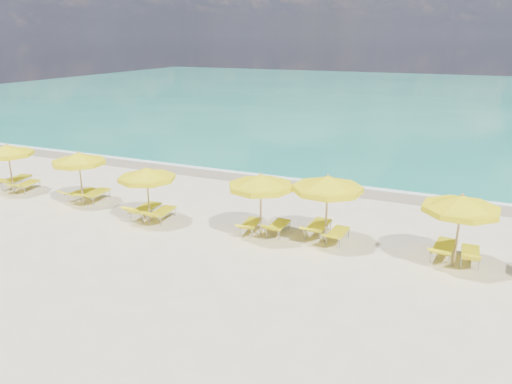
% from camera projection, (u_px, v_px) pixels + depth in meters
% --- Properties ---
extents(ground_plane, '(120.00, 120.00, 0.00)m').
position_uv_depth(ground_plane, '(240.00, 233.00, 19.01)').
color(ground_plane, beige).
extents(ocean, '(120.00, 80.00, 0.30)m').
position_uv_depth(ocean, '(412.00, 97.00, 60.77)').
color(ocean, '#167F66').
rests_on(ocean, ground).
extents(wet_sand_band, '(120.00, 2.60, 0.01)m').
position_uv_depth(wet_sand_band, '(303.00, 183.00, 25.45)').
color(wet_sand_band, tan).
rests_on(wet_sand_band, ground).
extents(foam_line, '(120.00, 1.20, 0.03)m').
position_uv_depth(foam_line, '(308.00, 179.00, 26.15)').
color(foam_line, white).
rests_on(foam_line, ground).
extents(whitecap_near, '(14.00, 0.36, 0.05)m').
position_uv_depth(whitecap_near, '(268.00, 139.00, 36.15)').
color(whitecap_near, white).
rests_on(whitecap_near, ground).
extents(whitecap_far, '(18.00, 0.30, 0.05)m').
position_uv_depth(whitecap_far, '(480.00, 138.00, 36.76)').
color(whitecap_far, white).
rests_on(whitecap_far, ground).
extents(umbrella_1, '(2.57, 2.57, 2.36)m').
position_uv_depth(umbrella_1, '(8.00, 151.00, 23.43)').
color(umbrella_1, tan).
rests_on(umbrella_1, ground).
extents(umbrella_2, '(2.93, 2.93, 2.37)m').
position_uv_depth(umbrella_2, '(79.00, 159.00, 21.83)').
color(umbrella_2, tan).
rests_on(umbrella_2, ground).
extents(umbrella_3, '(2.30, 2.30, 2.30)m').
position_uv_depth(umbrella_3, '(147.00, 175.00, 19.58)').
color(umbrella_3, tan).
rests_on(umbrella_3, ground).
extents(umbrella_4, '(2.74, 2.74, 2.47)m').
position_uv_depth(umbrella_4, '(261.00, 182.00, 18.07)').
color(umbrella_4, tan).
rests_on(umbrella_4, ground).
extents(umbrella_5, '(3.16, 3.16, 2.57)m').
position_uv_depth(umbrella_5, '(328.00, 184.00, 17.51)').
color(umbrella_5, tan).
rests_on(umbrella_5, ground).
extents(umbrella_6, '(3.12, 3.12, 2.48)m').
position_uv_depth(umbrella_6, '(461.00, 204.00, 15.66)').
color(umbrella_6, tan).
rests_on(umbrella_6, ground).
extents(lounger_1_left, '(0.99, 2.13, 0.83)m').
position_uv_depth(lounger_1_left, '(16.00, 182.00, 24.64)').
color(lounger_1_left, '#A5A8AD').
rests_on(lounger_1_left, ground).
extents(lounger_1_right, '(0.85, 1.82, 0.64)m').
position_uv_depth(lounger_1_right, '(27.00, 187.00, 24.11)').
color(lounger_1_right, '#A5A8AD').
rests_on(lounger_1_right, ground).
extents(lounger_2_left, '(0.88, 1.82, 0.68)m').
position_uv_depth(lounger_2_left, '(81.00, 195.00, 22.82)').
color(lounger_2_left, '#A5A8AD').
rests_on(lounger_2_left, ground).
extents(lounger_2_right, '(0.77, 1.96, 0.70)m').
position_uv_depth(lounger_2_right, '(96.00, 196.00, 22.57)').
color(lounger_2_right, '#A5A8AD').
rests_on(lounger_2_right, ground).
extents(lounger_3_left, '(0.76, 2.01, 0.85)m').
position_uv_depth(lounger_3_left, '(145.00, 212.00, 20.51)').
color(lounger_3_left, '#A5A8AD').
rests_on(lounger_3_left, ground).
extents(lounger_3_right, '(0.74, 1.88, 0.74)m').
position_uv_depth(lounger_3_right, '(162.00, 215.00, 20.20)').
color(lounger_3_right, '#A5A8AD').
rests_on(lounger_3_right, ground).
extents(lounger_4_left, '(0.72, 1.71, 0.66)m').
position_uv_depth(lounger_4_left, '(250.00, 227.00, 19.03)').
color(lounger_4_left, '#A5A8AD').
rests_on(lounger_4_left, ground).
extents(lounger_4_right, '(0.58, 1.71, 0.71)m').
position_uv_depth(lounger_4_right, '(278.00, 229.00, 18.84)').
color(lounger_4_right, '#A5A8AD').
rests_on(lounger_4_right, ground).
extents(lounger_5_left, '(0.69, 2.02, 0.76)m').
position_uv_depth(lounger_5_left, '(318.00, 230.00, 18.67)').
color(lounger_5_left, '#A5A8AD').
rests_on(lounger_5_left, ground).
extents(lounger_5_right, '(0.63, 1.75, 0.65)m').
position_uv_depth(lounger_5_right, '(337.00, 236.00, 18.13)').
color(lounger_5_right, '#A5A8AD').
rests_on(lounger_5_right, ground).
extents(lounger_6_left, '(0.86, 2.07, 0.78)m').
position_uv_depth(lounger_6_left, '(443.00, 251.00, 16.79)').
color(lounger_6_left, '#A5A8AD').
rests_on(lounger_6_left, ground).
extents(lounger_6_right, '(0.63, 1.77, 0.74)m').
position_uv_depth(lounger_6_right, '(470.00, 257.00, 16.41)').
color(lounger_6_right, '#A5A8AD').
rests_on(lounger_6_right, ground).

